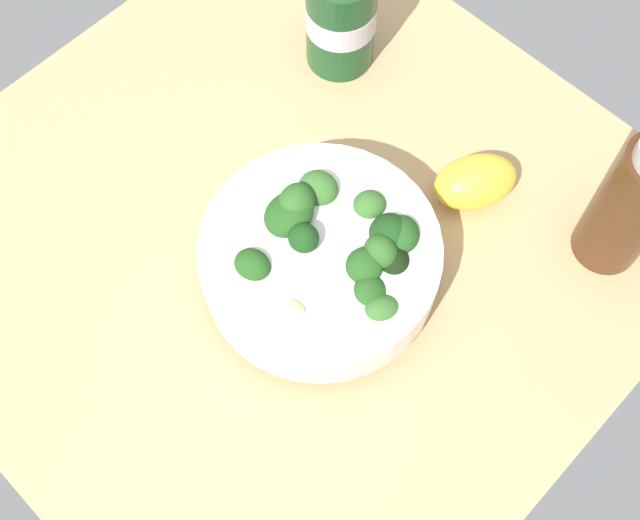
{
  "coord_description": "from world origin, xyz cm",
  "views": [
    {
      "loc": [
        26.91,
        -23.06,
        69.63
      ],
      "look_at": [
        5.75,
        -1.33,
        4.0
      ],
      "focal_mm": 45.72,
      "sensor_mm": 36.0,
      "label": 1
    }
  ],
  "objects_px": {
    "bowl_of_broccoli": "(323,257)",
    "bottle_tall": "(633,204)",
    "bottle_short": "(341,15)",
    "lemon_wedge": "(475,182)"
  },
  "relations": [
    {
      "from": "bottle_tall",
      "to": "bottle_short",
      "type": "relative_size",
      "value": 1.26
    },
    {
      "from": "bowl_of_broccoli",
      "to": "bottle_tall",
      "type": "bearing_deg",
      "value": 51.16
    },
    {
      "from": "bottle_tall",
      "to": "lemon_wedge",
      "type": "bearing_deg",
      "value": -160.26
    },
    {
      "from": "lemon_wedge",
      "to": "bottle_tall",
      "type": "height_order",
      "value": "bottle_tall"
    },
    {
      "from": "bottle_short",
      "to": "lemon_wedge",
      "type": "bearing_deg",
      "value": -8.9
    },
    {
      "from": "bottle_tall",
      "to": "bowl_of_broccoli",
      "type": "bearing_deg",
      "value": -128.84
    },
    {
      "from": "bowl_of_broccoli",
      "to": "bottle_short",
      "type": "xyz_separation_m",
      "value": [
        -0.17,
        0.2,
        0.02
      ]
    },
    {
      "from": "bowl_of_broccoli",
      "to": "bottle_short",
      "type": "distance_m",
      "value": 0.26
    },
    {
      "from": "bottle_short",
      "to": "bottle_tall",
      "type": "bearing_deg",
      "value": 2.15
    },
    {
      "from": "bowl_of_broccoli",
      "to": "bottle_tall",
      "type": "xyz_separation_m",
      "value": [
        0.17,
        0.21,
        0.04
      ]
    }
  ]
}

